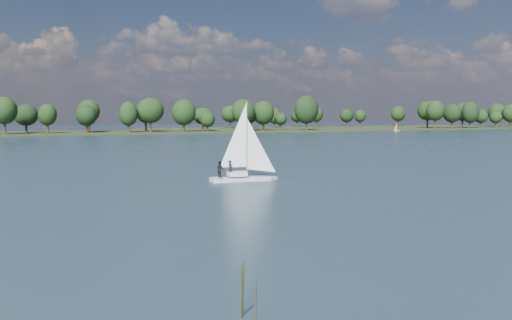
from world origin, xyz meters
The scene contains 6 objects.
ground centered at (0.00, 100.00, 0.00)m, with size 700.00×700.00×0.00m, color #233342.
far_shore centered at (0.00, 212.00, 0.00)m, with size 660.00×40.00×1.50m, color black.
far_shore_back centered at (160.00, 260.00, 0.00)m, with size 220.00×30.00×1.40m, color black.
sailboat centered at (0.57, 34.99, 2.61)m, with size 7.30×2.81×9.37m.
dinghy_orange centered at (154.58, 188.39, 0.97)m, with size 2.73×1.65×4.09m.
treeline centered at (-3.38, 207.90, 8.10)m, with size 563.05×74.02×18.67m.
Camera 1 is at (-26.36, -22.08, 7.29)m, focal length 40.00 mm.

